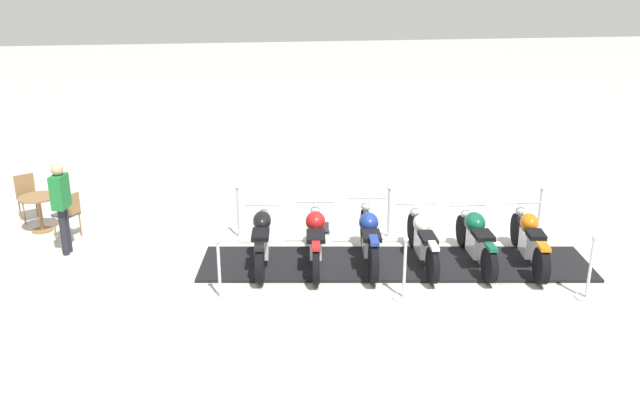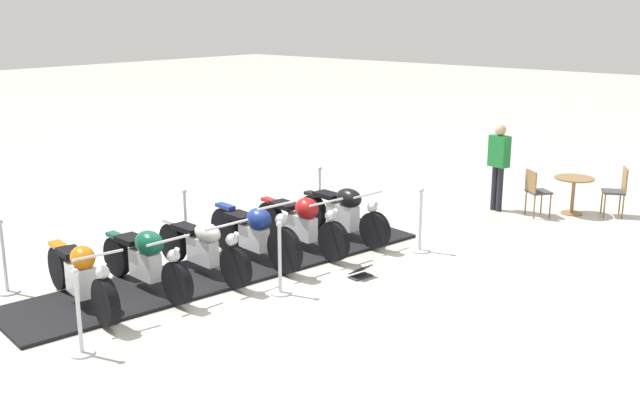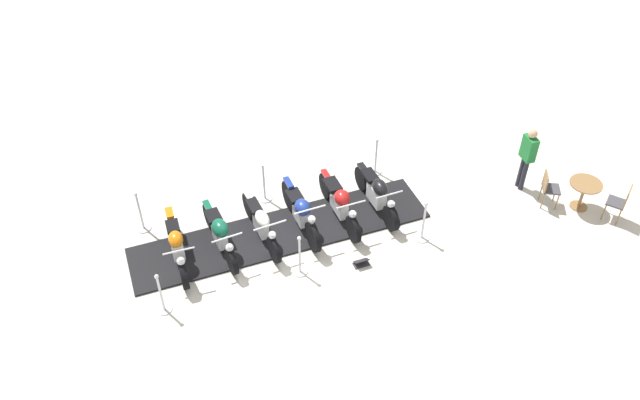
% 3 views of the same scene
% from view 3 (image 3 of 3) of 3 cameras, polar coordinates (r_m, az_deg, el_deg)
% --- Properties ---
extents(ground_plane, '(80.00, 80.00, 0.00)m').
position_cam_3_polar(ground_plane, '(15.13, -3.38, -2.91)').
color(ground_plane, beige).
extents(display_platform, '(2.52, 7.10, 0.05)m').
position_cam_3_polar(display_platform, '(15.11, -3.38, -2.84)').
color(display_platform, black).
rests_on(display_platform, ground_plane).
extents(motorcycle_copper, '(2.25, 0.75, 0.92)m').
position_cam_3_polar(motorcycle_copper, '(14.48, -12.42, -3.88)').
color(motorcycle_copper, black).
rests_on(motorcycle_copper, display_platform).
extents(motorcycle_forest, '(2.18, 0.68, 0.90)m').
position_cam_3_polar(motorcycle_forest, '(14.52, -8.76, -2.91)').
color(motorcycle_forest, black).
rests_on(motorcycle_forest, display_platform).
extents(motorcycle_cream, '(2.23, 0.75, 0.93)m').
position_cam_3_polar(motorcycle_cream, '(14.67, -5.17, -2.05)').
color(motorcycle_cream, black).
rests_on(motorcycle_cream, display_platform).
extents(motorcycle_navy, '(2.24, 0.73, 1.05)m').
position_cam_3_polar(motorcycle_navy, '(14.84, -1.67, -1.06)').
color(motorcycle_navy, black).
rests_on(motorcycle_navy, display_platform).
extents(motorcycle_maroon, '(2.28, 0.70, 0.95)m').
position_cam_3_polar(motorcycle_maroon, '(15.10, 1.74, -0.24)').
color(motorcycle_maroon, black).
rests_on(motorcycle_maroon, display_platform).
extents(motorcycle_black, '(2.17, 0.67, 0.91)m').
position_cam_3_polar(motorcycle_black, '(15.41, 5.02, 0.59)').
color(motorcycle_black, black).
rests_on(motorcycle_black, display_platform).
extents(stanchion_right_rear, '(0.35, 0.35, 1.10)m').
position_cam_3_polar(stanchion_right_rear, '(14.94, 9.00, -2.40)').
color(stanchion_right_rear, silver).
rests_on(stanchion_right_rear, ground_plane).
extents(stanchion_right_mid, '(0.32, 0.32, 1.08)m').
position_cam_3_polar(stanchion_right_mid, '(14.01, -1.77, -5.34)').
color(stanchion_right_mid, silver).
rests_on(stanchion_right_mid, ground_plane).
extents(stanchion_left_mid, '(0.35, 0.35, 1.07)m').
position_cam_3_polar(stanchion_left_mid, '(15.83, -4.89, 1.01)').
color(stanchion_left_mid, silver).
rests_on(stanchion_left_mid, ground_plane).
extents(stanchion_right_front, '(0.31, 0.31, 1.07)m').
position_cam_3_polar(stanchion_right_front, '(13.68, -13.67, -8.37)').
color(stanchion_right_front, silver).
rests_on(stanchion_right_front, ground_plane).
extents(stanchion_left_rear, '(0.34, 0.34, 1.05)m').
position_cam_3_polar(stanchion_left_rear, '(16.65, 4.89, 3.34)').
color(stanchion_left_rear, silver).
rests_on(stanchion_left_rear, ground_plane).
extents(stanchion_left_front, '(0.34, 0.34, 1.10)m').
position_cam_3_polar(stanchion_left_front, '(15.54, -15.36, -1.50)').
color(stanchion_left_front, silver).
rests_on(stanchion_left_front, ground_plane).
extents(info_placard, '(0.25, 0.38, 0.20)m').
position_cam_3_polar(info_placard, '(14.40, 3.63, -5.50)').
color(info_placard, '#333338').
rests_on(info_placard, ground_plane).
extents(cafe_table, '(0.76, 0.76, 0.74)m').
position_cam_3_polar(cafe_table, '(16.63, 22.13, 0.88)').
color(cafe_table, olive).
rests_on(cafe_table, ground_plane).
extents(cafe_chair_near_table, '(0.56, 0.56, 0.92)m').
position_cam_3_polar(cafe_chair_near_table, '(16.42, 19.39, 1.09)').
color(cafe_chair_near_table, olive).
rests_on(cafe_chair_near_table, ground_plane).
extents(cafe_chair_across_table, '(0.54, 0.54, 0.98)m').
position_cam_3_polar(cafe_chair_across_table, '(16.61, 24.81, -0.09)').
color(cafe_chair_across_table, olive).
rests_on(cafe_chair_across_table, ground_plane).
extents(bystander_person, '(0.44, 0.30, 1.75)m').
position_cam_3_polar(bystander_person, '(16.45, 17.71, 3.88)').
color(bystander_person, '#23232D').
rests_on(bystander_person, ground_plane).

